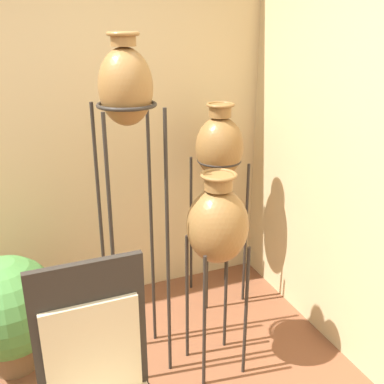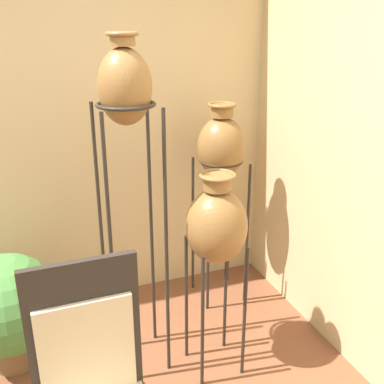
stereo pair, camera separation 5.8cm
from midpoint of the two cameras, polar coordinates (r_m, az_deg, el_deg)
name	(u,v)px [view 2 (the right image)]	position (r m, az deg, el deg)	size (l,w,h in m)	color
wall_back	(12,124)	(3.10, -21.35, 8.02)	(7.52, 0.06, 2.70)	#D1B784
vase_stand_tall	(126,99)	(2.30, -7.71, 11.58)	(0.32, 0.32, 1.92)	#28231E
vase_stand_medium	(221,149)	(3.08, 4.28, 5.45)	(0.33, 0.33, 1.46)	#28231E
vase_stand_short	(216,226)	(2.44, 3.80, -4.38)	(0.34, 0.34, 1.23)	#28231E
potted_plant	(9,307)	(2.91, -21.73, -13.47)	(0.60, 0.60, 0.71)	brown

